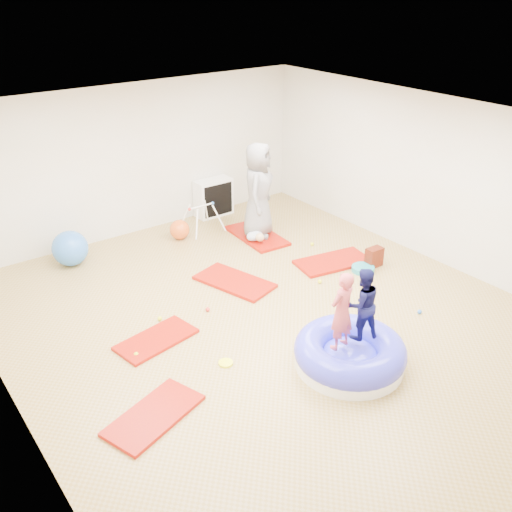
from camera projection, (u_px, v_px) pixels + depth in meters
room at (269, 231)px, 7.68m from camera, size 7.01×8.01×2.81m
gym_mat_front_left at (154, 415)px, 6.46m from camera, size 1.27×0.91×0.05m
gym_mat_mid_left at (156, 340)px, 7.79m from camera, size 1.17×0.73×0.05m
gym_mat_center_back at (234, 282)px, 9.24m from camera, size 0.97×1.41×0.05m
gym_mat_right at (333, 262)px, 9.87m from camera, size 1.38×0.87×0.05m
gym_mat_rear_right at (257, 236)px, 10.84m from camera, size 0.77×1.38×0.06m
inflatable_cushion at (350, 354)px, 7.25m from camera, size 1.43×1.43×0.45m
child_pink at (342, 308)px, 6.82m from camera, size 0.40×0.29×1.03m
child_navy at (362, 301)px, 7.03m from camera, size 0.56×0.49×0.97m
adult_caregiver at (258, 190)px, 10.43m from camera, size 1.02×1.00×1.77m
infant at (256, 236)px, 10.51m from camera, size 0.34×0.35×0.20m
ball_pit_balls at (285, 303)px, 8.63m from camera, size 4.18×2.76×0.07m
exercise_ball_blue at (70, 248)px, 9.71m from camera, size 0.61×0.61×0.61m
exercise_ball_orange at (180, 230)px, 10.70m from camera, size 0.37×0.37×0.37m
infant_play_gym at (202, 214)px, 10.94m from camera, size 0.70×0.66×0.54m
cube_shelf at (214, 198)px, 11.67m from camera, size 0.76×0.37×0.76m
balance_disc at (363, 269)px, 9.60m from camera, size 0.38×0.38×0.08m
backpack at (374, 257)px, 9.72m from camera, size 0.29×0.19×0.33m
yellow_toy at (226, 363)px, 7.34m from camera, size 0.19×0.19×0.03m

